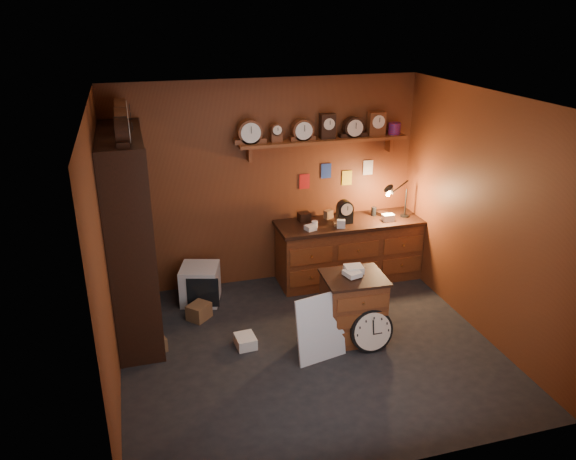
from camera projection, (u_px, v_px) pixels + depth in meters
The scene contains 11 objects.
floor at pixel (309, 348), 6.18m from camera, with size 4.00×4.00×0.00m, color black.
room_shell at pixel (312, 197), 5.64m from camera, with size 4.02×3.62×2.71m.
shelving_unit at pixel (127, 228), 6.13m from camera, with size 0.47×1.60×2.58m.
workbench at pixel (350, 247), 7.59m from camera, with size 1.99×0.66×1.36m.
low_cabinet at pixel (353, 305), 6.24m from camera, with size 0.70×0.60×0.86m.
big_round_clock at pixel (372, 331), 6.07m from camera, with size 0.48×0.16×0.49m.
white_panel at pixel (320, 357), 6.03m from camera, with size 0.56×0.02×0.75m, color silver.
mini_fridge at pixel (200, 284), 7.08m from camera, with size 0.57×0.59×0.48m.
floor_box_a at pixel (153, 345), 6.11m from camera, with size 0.26×0.22×0.16m, color brown.
floor_box_b at pixel (245, 341), 6.20m from camera, with size 0.21×0.25×0.13m, color white.
floor_box_c at pixel (199, 311), 6.73m from camera, with size 0.25×0.21×0.19m, color brown.
Camera 1 is at (-1.66, -4.98, 3.53)m, focal length 35.00 mm.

